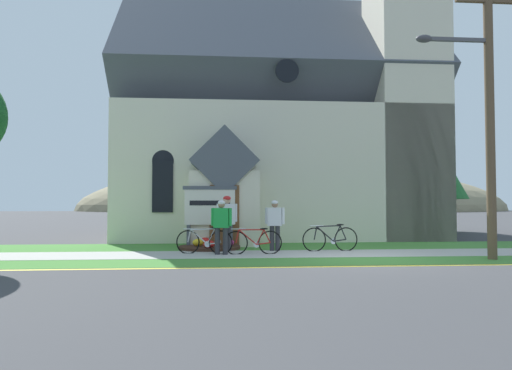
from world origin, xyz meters
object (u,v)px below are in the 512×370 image
object	(u,v)px
cyclist_in_white_jersey	(221,223)
utility_pole	(486,88)
cyclist_in_yellow_jersey	(275,222)
cyclist_in_green_jersey	(227,219)
bicycle_red	(204,241)
roadside_conifer	(425,160)
bicycle_green	(330,239)
church_sign	(210,208)
bicycle_yellow	(253,242)

from	to	relation	value
cyclist_in_white_jersey	utility_pole	world-z (taller)	utility_pole
cyclist_in_yellow_jersey	cyclist_in_green_jersey	xyz separation A→B (m)	(-1.50, -0.05, 0.10)
cyclist_in_green_jersey	cyclist_in_white_jersey	size ratio (longest dim) A/B	1.09
bicycle_red	cyclist_in_yellow_jersey	size ratio (longest dim) A/B	1.06
roadside_conifer	utility_pole	bearing A→B (deg)	-106.97
bicycle_green	bicycle_red	world-z (taller)	bicycle_green
bicycle_red	roadside_conifer	bearing A→B (deg)	40.51
church_sign	bicycle_green	distance (m)	4.12
bicycle_red	cyclist_in_green_jersey	size ratio (longest dim) A/B	0.97
cyclist_in_white_jersey	utility_pole	xyz separation A→B (m)	(7.07, -1.66, 3.69)
bicycle_yellow	utility_pole	distance (m)	7.66
bicycle_yellow	bicycle_green	distance (m)	2.55
church_sign	bicycle_yellow	world-z (taller)	church_sign
bicycle_yellow	bicycle_green	size ratio (longest dim) A/B	0.96
roadside_conifer	bicycle_red	bearing A→B (deg)	-139.49
cyclist_in_yellow_jersey	cyclist_in_green_jersey	bearing A→B (deg)	-178.11
roadside_conifer	cyclist_in_green_jersey	bearing A→B (deg)	-139.71
cyclist_in_white_jersey	roadside_conifer	bearing A→B (deg)	42.61
bicycle_yellow	cyclist_in_green_jersey	world-z (taller)	cyclist_in_green_jersey
bicycle_red	cyclist_in_green_jersey	xyz separation A→B (m)	(0.67, 0.64, 0.64)
bicycle_green	roadside_conifer	size ratio (longest dim) A/B	0.31
bicycle_yellow	utility_pole	xyz separation A→B (m)	(6.14, -1.73, 4.23)
bicycle_green	bicycle_yellow	bearing A→B (deg)	-164.41
bicycle_red	cyclist_in_green_jersey	distance (m)	1.13
bicycle_green	roadside_conifer	world-z (taller)	roadside_conifer
cyclist_in_green_jersey	roadside_conifer	distance (m)	13.86
utility_pole	bicycle_red	bearing A→B (deg)	165.69
church_sign	bicycle_red	bearing A→B (deg)	-93.69
cyclist_in_green_jersey	utility_pole	distance (m)	8.19
cyclist_in_green_jersey	roadside_conifer	xyz separation A→B (m)	(10.37, 8.79, 2.71)
cyclist_in_white_jersey	roadside_conifer	world-z (taller)	roadside_conifer
cyclist_in_green_jersey	utility_pole	size ratio (longest dim) A/B	0.21
bicycle_green	cyclist_in_green_jersey	distance (m)	3.28
bicycle_red	bicycle_green	bearing A→B (deg)	7.09
utility_pole	roadside_conifer	world-z (taller)	utility_pole
church_sign	bicycle_green	bearing A→B (deg)	-20.38
church_sign	utility_pole	distance (m)	8.98
bicycle_yellow	cyclist_in_white_jersey	xyz separation A→B (m)	(-0.93, -0.06, 0.54)
church_sign	utility_pole	bearing A→B (deg)	-27.09
bicycle_red	utility_pole	world-z (taller)	utility_pole
cyclist_in_yellow_jersey	bicycle_red	bearing A→B (deg)	-162.28
bicycle_green	cyclist_in_yellow_jersey	world-z (taller)	cyclist_in_yellow_jersey
cyclist_in_green_jersey	bicycle_green	bearing A→B (deg)	-2.86
church_sign	bicycle_yellow	size ratio (longest dim) A/B	1.21
bicycle_green	utility_pole	world-z (taller)	utility_pole
cyclist_in_white_jersey	utility_pole	size ratio (longest dim) A/B	0.19
church_sign	cyclist_in_white_jersey	size ratio (longest dim) A/B	1.31
bicycle_yellow	roadside_conifer	distance (m)	14.01
bicycle_yellow	bicycle_green	world-z (taller)	bicycle_green
bicycle_red	cyclist_in_yellow_jersey	distance (m)	2.34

